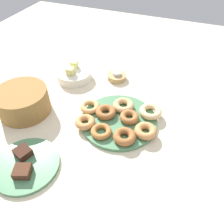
% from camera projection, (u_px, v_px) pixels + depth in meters
% --- Properties ---
extents(ground_plane, '(2.40, 2.40, 0.00)m').
position_uv_depth(ground_plane, '(119.00, 122.00, 0.93)').
color(ground_plane, beige).
extents(donut_plate, '(0.31, 0.31, 0.01)m').
position_uv_depth(donut_plate, '(119.00, 120.00, 0.92)').
color(donut_plate, '#4C7F56').
rests_on(donut_plate, ground_plane).
extents(donut_0, '(0.11, 0.11, 0.03)m').
position_uv_depth(donut_0, '(106.00, 112.00, 0.93)').
color(donut_0, '#995B2D').
rests_on(donut_0, donut_plate).
extents(donut_1, '(0.10, 0.10, 0.03)m').
position_uv_depth(donut_1, '(124.00, 136.00, 0.83)').
color(donut_1, '#995B2D').
rests_on(donut_1, donut_plate).
extents(donut_2, '(0.11, 0.11, 0.03)m').
position_uv_depth(donut_2, '(123.00, 105.00, 0.96)').
color(donut_2, tan).
rests_on(donut_2, donut_plate).
extents(donut_3, '(0.09, 0.09, 0.02)m').
position_uv_depth(donut_3, '(90.00, 107.00, 0.96)').
color(donut_3, tan).
rests_on(donut_3, donut_plate).
extents(donut_4, '(0.11, 0.11, 0.03)m').
position_uv_depth(donut_4, '(151.00, 111.00, 0.93)').
color(donut_4, '#EABC84').
rests_on(donut_4, donut_plate).
extents(donut_5, '(0.10, 0.10, 0.03)m').
position_uv_depth(donut_5, '(85.00, 122.00, 0.89)').
color(donut_5, '#C6844C').
rests_on(donut_5, donut_plate).
extents(donut_6, '(0.11, 0.11, 0.02)m').
position_uv_depth(donut_6, '(101.00, 131.00, 0.85)').
color(donut_6, '#AD6B33').
rests_on(donut_6, donut_plate).
extents(donut_7, '(0.12, 0.12, 0.03)m').
position_uv_depth(donut_7, '(146.00, 131.00, 0.85)').
color(donut_7, '#C6844C').
rests_on(donut_7, donut_plate).
extents(donut_8, '(0.11, 0.11, 0.03)m').
position_uv_depth(donut_8, '(129.00, 117.00, 0.91)').
color(donut_8, '#995B2D').
rests_on(donut_8, donut_plate).
extents(cake_plate, '(0.23, 0.23, 0.01)m').
position_uv_depth(cake_plate, '(26.00, 165.00, 0.77)').
color(cake_plate, '#4C7F56').
rests_on(cake_plate, ground_plane).
extents(brownie_near, '(0.07, 0.07, 0.03)m').
position_uv_depth(brownie_near, '(22.00, 171.00, 0.73)').
color(brownie_near, '#472819').
rests_on(brownie_near, cake_plate).
extents(brownie_far, '(0.06, 0.07, 0.03)m').
position_uv_depth(brownie_far, '(23.00, 152.00, 0.78)').
color(brownie_far, '#381E14').
rests_on(brownie_far, cake_plate).
extents(candle_holder, '(0.10, 0.10, 0.03)m').
position_uv_depth(candle_holder, '(117.00, 77.00, 1.14)').
color(candle_holder, tan).
rests_on(candle_holder, ground_plane).
extents(tealight, '(0.04, 0.04, 0.01)m').
position_uv_depth(tealight, '(117.00, 73.00, 1.13)').
color(tealight, silver).
rests_on(tealight, candle_holder).
extents(basket, '(0.28, 0.28, 0.11)m').
position_uv_depth(basket, '(23.00, 101.00, 0.94)').
color(basket, olive).
rests_on(basket, ground_plane).
extents(fruit_bowl, '(0.18, 0.18, 0.04)m').
position_uv_depth(fruit_bowl, '(74.00, 75.00, 1.14)').
color(fruit_bowl, silver).
rests_on(fruit_bowl, ground_plane).
extents(melon_chunk_left, '(0.04, 0.04, 0.04)m').
position_uv_depth(melon_chunk_left, '(70.00, 71.00, 1.09)').
color(melon_chunk_left, '#DBD67A').
rests_on(melon_chunk_left, fruit_bowl).
extents(melon_chunk_right, '(0.04, 0.04, 0.04)m').
position_uv_depth(melon_chunk_right, '(74.00, 64.00, 1.14)').
color(melon_chunk_right, '#DBD67A').
rests_on(melon_chunk_right, fruit_bowl).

